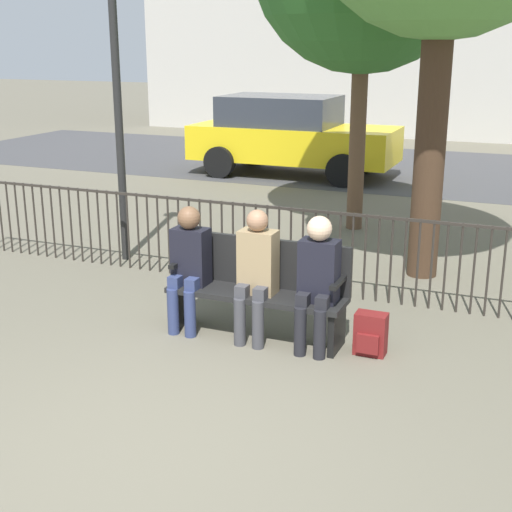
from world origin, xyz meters
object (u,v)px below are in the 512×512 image
object	(u,v)px
park_bench	(259,285)
lamp_post	(114,37)
seated_person_0	(189,262)
seated_person_1	(256,269)
backpack	(370,334)
parked_car_0	(290,134)
seated_person_2	(317,276)

from	to	relation	value
park_bench	lamp_post	distance (m)	3.74
seated_person_0	seated_person_1	size ratio (longest dim) A/B	0.98
seated_person_1	backpack	distance (m)	1.18
backpack	park_bench	bearing A→B (deg)	177.64
backpack	parked_car_0	bearing A→B (deg)	114.50
seated_person_2	backpack	world-z (taller)	seated_person_2
seated_person_0	seated_person_2	xyz separation A→B (m)	(1.27, 0.00, 0.01)
backpack	lamp_post	distance (m)	4.72
seated_person_0	lamp_post	world-z (taller)	lamp_post
seated_person_1	lamp_post	world-z (taller)	lamp_post
park_bench	seated_person_0	size ratio (longest dim) A/B	1.40
seated_person_0	seated_person_1	xyz separation A→B (m)	(0.69, 0.00, 0.01)
park_bench	parked_car_0	distance (m)	8.55
seated_person_0	backpack	xyz separation A→B (m)	(1.76, 0.08, -0.49)
seated_person_0	backpack	size ratio (longest dim) A/B	3.14
seated_person_1	lamp_post	bearing A→B (deg)	145.35
seated_person_0	seated_person_2	distance (m)	1.27
park_bench	parked_car_0	world-z (taller)	parked_car_0
seated_person_2	parked_car_0	xyz separation A→B (m)	(-3.24, 8.25, 0.15)
seated_person_0	parked_car_0	xyz separation A→B (m)	(-1.97, 8.25, 0.16)
seated_person_0	lamp_post	xyz separation A→B (m)	(-1.85, 1.76, 2.05)
seated_person_1	seated_person_2	world-z (taller)	seated_person_1
seated_person_0	seated_person_1	world-z (taller)	seated_person_1
seated_person_2	lamp_post	size ratio (longest dim) A/B	0.29
lamp_post	parked_car_0	world-z (taller)	lamp_post
park_bench	seated_person_0	bearing A→B (deg)	-169.19
seated_person_1	park_bench	bearing A→B (deg)	99.52
seated_person_2	parked_car_0	distance (m)	8.87
seated_person_2	lamp_post	xyz separation A→B (m)	(-3.12, 1.76, 2.03)
seated_person_0	backpack	bearing A→B (deg)	2.71
seated_person_2	parked_car_0	world-z (taller)	parked_car_0
seated_person_0	backpack	distance (m)	1.83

